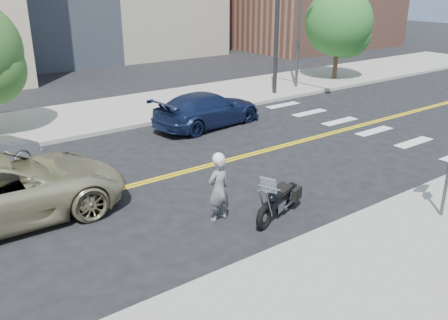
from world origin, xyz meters
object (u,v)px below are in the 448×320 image
motorcyclist (219,187)px  motorcycle (279,193)px  parked_car_blue (208,109)px  suv (1,190)px

motorcyclist → motorcycle: (1.28, -0.70, -0.24)m
motorcyclist → parked_car_blue: size_ratio=0.37×
parked_car_blue → motorcyclist: bearing=140.1°
motorcyclist → parked_car_blue: bearing=-126.2°
motorcyclist → suv: bearing=-39.2°
suv → parked_car_blue: suv is taller
motorcycle → parked_car_blue: parked_car_blue is taller
suv → parked_car_blue: size_ratio=1.25×
motorcycle → parked_car_blue: size_ratio=0.43×
parked_car_blue → motorcycle: bearing=150.6°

